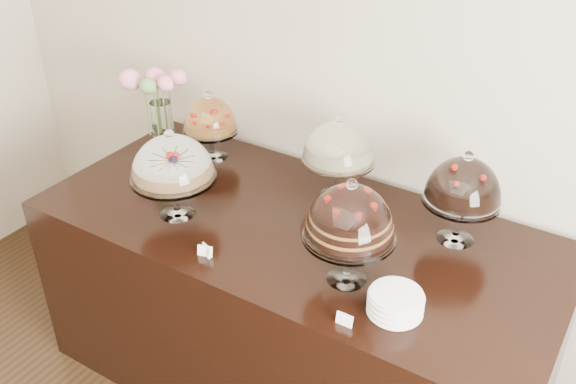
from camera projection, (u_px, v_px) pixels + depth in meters
The scene contains 12 objects.
wall_back at pixel (430, 60), 2.61m from camera, with size 5.00×0.04×3.00m, color #BEB299.
display_counter at pixel (294, 306), 2.90m from camera, with size 2.20×1.00×0.90m, color black.
cake_stand_sugar_sponge at pixel (172, 162), 2.60m from camera, with size 0.35×0.35×0.40m.
cake_stand_choco_layer at pixel (350, 217), 2.22m from camera, with size 0.33×0.33×0.43m.
cake_stand_cheesecake at pixel (339, 146), 2.74m from camera, with size 0.32×0.32×0.39m.
cake_stand_dark_choco at pixel (464, 185), 2.45m from camera, with size 0.30×0.30×0.40m.
cake_stand_fruit_tart at pixel (210, 118), 3.06m from camera, with size 0.27×0.27×0.35m.
flower_vase at pixel (156, 96), 3.20m from camera, with size 0.24×0.29×0.40m.
plate_stack at pixel (395, 303), 2.18m from camera, with size 0.19×0.19×0.08m.
price_card_left at pixel (205, 251), 2.47m from camera, with size 0.06×0.01×0.04m, color white.
price_card_right at pixel (344, 320), 2.14m from camera, with size 0.06×0.01×0.04m, color white.
price_card_extra at pixel (206, 251), 2.47m from camera, with size 0.06×0.01×0.04m, color white.
Camera 1 is at (0.85, 0.57, 2.40)m, focal length 40.00 mm.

